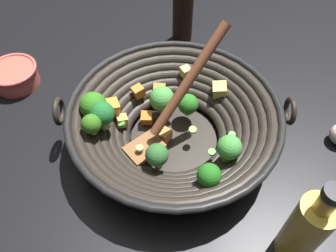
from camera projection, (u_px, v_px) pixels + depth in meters
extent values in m
plane|color=black|center=(174.00, 140.00, 0.71)|extent=(4.00, 4.00, 0.00)
cylinder|color=black|center=(174.00, 139.00, 0.71)|extent=(0.18, 0.18, 0.01)
torus|color=black|center=(174.00, 134.00, 0.70)|extent=(0.23, 0.23, 0.02)
torus|color=black|center=(174.00, 131.00, 0.69)|extent=(0.25, 0.25, 0.02)
torus|color=black|center=(174.00, 128.00, 0.68)|extent=(0.28, 0.28, 0.02)
torus|color=black|center=(174.00, 125.00, 0.67)|extent=(0.31, 0.31, 0.02)
torus|color=black|center=(174.00, 122.00, 0.67)|extent=(0.34, 0.34, 0.02)
torus|color=black|center=(174.00, 118.00, 0.66)|extent=(0.36, 0.36, 0.02)
torus|color=black|center=(174.00, 115.00, 0.65)|extent=(0.39, 0.39, 0.02)
torus|color=black|center=(174.00, 111.00, 0.64)|extent=(0.41, 0.41, 0.01)
torus|color=black|center=(290.00, 111.00, 0.64)|extent=(0.05, 0.02, 0.05)
torus|color=black|center=(59.00, 111.00, 0.64)|extent=(0.05, 0.02, 0.05)
cylinder|color=#7CC249|center=(93.00, 131.00, 0.62)|extent=(0.02, 0.02, 0.01)
sphere|color=#2F6518|center=(91.00, 124.00, 0.61)|extent=(0.04, 0.04, 0.04)
cylinder|color=#5C9C44|center=(96.00, 115.00, 0.67)|extent=(0.03, 0.03, 0.01)
sphere|color=#2D6F1A|center=(93.00, 106.00, 0.64)|extent=(0.05, 0.05, 0.05)
cylinder|color=#6A9D37|center=(208.00, 182.00, 0.59)|extent=(0.01, 0.02, 0.01)
sphere|color=#1E6419|center=(209.00, 175.00, 0.57)|extent=(0.04, 0.04, 0.04)
cylinder|color=#68A54C|center=(162.00, 108.00, 0.72)|extent=(0.03, 0.03, 0.02)
sphere|color=#479741|center=(162.00, 99.00, 0.70)|extent=(0.05, 0.05, 0.05)
cylinder|color=#7FB758|center=(187.00, 112.00, 0.72)|extent=(0.02, 0.02, 0.01)
sphere|color=#266F1E|center=(188.00, 104.00, 0.70)|extent=(0.04, 0.04, 0.04)
cylinder|color=#79B33D|center=(157.00, 164.00, 0.63)|extent=(0.03, 0.03, 0.02)
sphere|color=#2B5E2B|center=(157.00, 155.00, 0.61)|extent=(0.04, 0.04, 0.04)
cylinder|color=#6CA04D|center=(104.00, 124.00, 0.65)|extent=(0.03, 0.02, 0.02)
sphere|color=#1C6229|center=(102.00, 114.00, 0.63)|extent=(0.05, 0.05, 0.05)
cylinder|color=#6EAF3D|center=(227.00, 157.00, 0.62)|extent=(0.02, 0.02, 0.02)
sphere|color=#3E8E3C|center=(229.00, 147.00, 0.60)|extent=(0.04, 0.04, 0.04)
cube|color=orange|center=(138.00, 91.00, 0.72)|extent=(0.03, 0.03, 0.03)
cube|color=#DCBF61|center=(220.00, 90.00, 0.72)|extent=(0.04, 0.04, 0.04)
cube|color=#D8BF6D|center=(187.00, 72.00, 0.74)|extent=(0.03, 0.03, 0.02)
cube|color=#BF7723|center=(111.00, 107.00, 0.68)|extent=(0.04, 0.04, 0.03)
cube|color=#D3984B|center=(122.00, 121.00, 0.69)|extent=(0.03, 0.03, 0.03)
cube|color=#CC641C|center=(147.00, 118.00, 0.71)|extent=(0.03, 0.03, 0.03)
cube|color=#C67739|center=(164.00, 135.00, 0.69)|extent=(0.03, 0.03, 0.03)
cube|color=#C3752A|center=(159.00, 91.00, 0.74)|extent=(0.03, 0.03, 0.03)
cylinder|color=#56B247|center=(171.00, 109.00, 0.71)|extent=(0.02, 0.02, 0.01)
cylinder|color=#99D166|center=(140.00, 148.00, 0.64)|extent=(0.01, 0.01, 0.01)
cylinder|color=#56B247|center=(122.00, 124.00, 0.68)|extent=(0.02, 0.02, 0.01)
cylinder|color=#99D166|center=(193.00, 130.00, 0.67)|extent=(0.02, 0.02, 0.01)
cylinder|color=#6BC651|center=(232.00, 135.00, 0.63)|extent=(0.02, 0.02, 0.01)
cylinder|color=#6BC651|center=(212.00, 152.00, 0.63)|extent=(0.02, 0.02, 0.01)
cube|color=brown|center=(144.00, 148.00, 0.65)|extent=(0.09, 0.08, 0.01)
cylinder|color=brown|center=(188.00, 81.00, 0.61)|extent=(0.15, 0.12, 0.18)
cylinder|color=black|center=(183.00, 15.00, 0.87)|extent=(0.05, 0.05, 0.15)
cylinder|color=gold|center=(305.00, 230.00, 0.52)|extent=(0.06, 0.06, 0.15)
cylinder|color=gold|center=(327.00, 203.00, 0.45)|extent=(0.03, 0.03, 0.04)
cylinder|color=black|center=(334.00, 194.00, 0.43)|extent=(0.03, 0.03, 0.01)
cylinder|color=#D15647|center=(15.00, 76.00, 0.80)|extent=(0.10, 0.10, 0.04)
torus|color=#CD574F|center=(12.00, 69.00, 0.78)|extent=(0.11, 0.11, 0.01)
cylinder|color=#99D166|center=(18.00, 80.00, 0.79)|extent=(0.02, 0.02, 0.00)
cylinder|color=#99D166|center=(15.00, 80.00, 0.79)|extent=(0.02, 0.02, 0.01)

